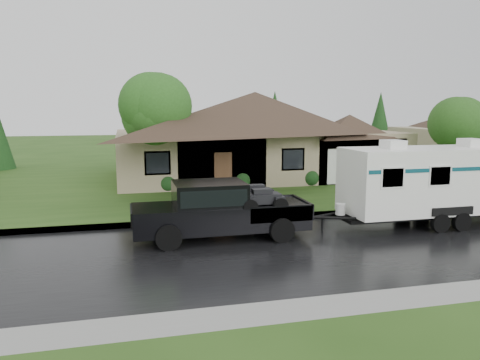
{
  "coord_description": "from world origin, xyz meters",
  "views": [
    {
      "loc": [
        -6.53,
        -16.34,
        4.67
      ],
      "look_at": [
        -1.99,
        2.0,
        1.77
      ],
      "focal_mm": 35.0,
      "sensor_mm": 36.0,
      "label": 1
    }
  ],
  "objects": [
    {
      "name": "travel_trailer",
      "position": [
        5.45,
        -0.2,
        1.83
      ],
      "size": [
        7.7,
        2.7,
        3.45
      ],
      "color": "white",
      "rests_on": "ground"
    },
    {
      "name": "tree_left_green",
      "position": [
        -4.93,
        9.44,
        4.48
      ],
      "size": [
        3.77,
        3.77,
        6.24
      ],
      "color": "#382B1E",
      "rests_on": "lawn"
    },
    {
      "name": "pickup_truck",
      "position": [
        -3.37,
        -0.2,
        1.11
      ],
      "size": [
        6.24,
        2.37,
        2.08
      ],
      "color": "black",
      "rests_on": "ground"
    },
    {
      "name": "curb",
      "position": [
        0.0,
        2.25,
        0.07
      ],
      "size": [
        140.0,
        0.5,
        0.15
      ],
      "primitive_type": "cube",
      "color": "gray",
      "rests_on": "ground"
    },
    {
      "name": "ground",
      "position": [
        0.0,
        0.0,
        0.0
      ],
      "size": [
        140.0,
        140.0,
        0.0
      ],
      "primitive_type": "plane",
      "color": "#2A4D18",
      "rests_on": "ground"
    },
    {
      "name": "lawn",
      "position": [
        0.0,
        15.0,
        0.07
      ],
      "size": [
        140.0,
        26.0,
        0.15
      ],
      "primitive_type": "cube",
      "color": "#2A4D18",
      "rests_on": "ground"
    },
    {
      "name": "road",
      "position": [
        0.0,
        -2.0,
        0.01
      ],
      "size": [
        140.0,
        8.0,
        0.01
      ],
      "primitive_type": "cube",
      "color": "black",
      "rests_on": "ground"
    },
    {
      "name": "house_main",
      "position": [
        2.29,
        13.84,
        3.59
      ],
      "size": [
        19.44,
        10.8,
        6.9
      ],
      "color": "tan",
      "rests_on": "lawn"
    },
    {
      "name": "shrub_row",
      "position": [
        2.0,
        9.3,
        0.65
      ],
      "size": [
        13.6,
        1.0,
        1.0
      ],
      "color": "#143814",
      "rests_on": "lawn"
    },
    {
      "name": "tree_right_green",
      "position": [
        12.49,
        7.16,
        3.91
      ],
      "size": [
        3.28,
        3.28,
        5.43
      ],
      "color": "#382B1E",
      "rests_on": "lawn"
    }
  ]
}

